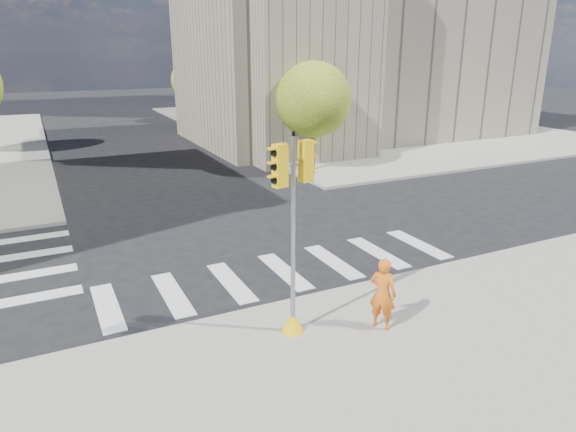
% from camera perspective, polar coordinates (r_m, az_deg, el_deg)
% --- Properties ---
extents(ground, '(160.00, 160.00, 0.00)m').
position_cam_1_polar(ground, '(18.13, -2.86, -3.79)').
color(ground, black).
rests_on(ground, ground).
extents(sidewalk_far_right, '(28.00, 40.00, 0.15)m').
position_cam_1_polar(sidewalk_far_right, '(49.73, 6.54, 10.25)').
color(sidewalk_far_right, gray).
rests_on(sidewalk_far_right, ground).
extents(civic_building, '(26.00, 16.00, 19.39)m').
position_cam_1_polar(civic_building, '(41.11, 6.86, 18.67)').
color(civic_building, gray).
rests_on(civic_building, ground).
extents(tree_re_near, '(4.20, 4.20, 6.16)m').
position_cam_1_polar(tree_re_near, '(29.25, 2.84, 12.77)').
color(tree_re_near, '#382616').
rests_on(tree_re_near, ground).
extents(tree_re_mid, '(4.60, 4.60, 6.66)m').
position_cam_1_polar(tree_re_mid, '(40.12, -5.73, 14.57)').
color(tree_re_mid, '#382616').
rests_on(tree_re_mid, ground).
extents(tree_re_far, '(4.00, 4.00, 5.88)m').
position_cam_1_polar(tree_re_far, '(51.53, -10.60, 14.58)').
color(tree_re_far, '#382616').
rests_on(tree_re_far, ground).
extents(lamp_near, '(0.35, 0.18, 8.11)m').
position_cam_1_polar(lamp_near, '(32.97, 0.18, 14.31)').
color(lamp_near, black).
rests_on(lamp_near, sidewalk_far_right).
extents(lamp_far, '(0.35, 0.18, 8.11)m').
position_cam_1_polar(lamp_far, '(45.92, -7.88, 15.21)').
color(lamp_far, black).
rests_on(lamp_far, sidewalk_far_right).
extents(traffic_signal, '(1.08, 0.56, 4.90)m').
position_cam_1_polar(traffic_signal, '(11.97, 0.56, -4.00)').
color(traffic_signal, yellow).
rests_on(traffic_signal, sidewalk_near).
extents(photographer, '(0.74, 0.80, 1.84)m').
position_cam_1_polar(photographer, '(12.85, 10.48, -8.45)').
color(photographer, orange).
rests_on(photographer, sidewalk_near).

